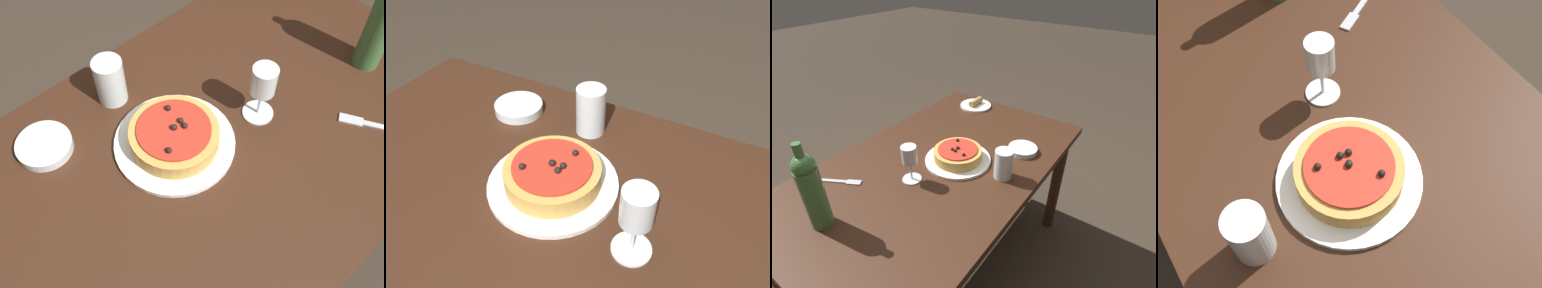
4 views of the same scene
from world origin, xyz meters
The scene contains 10 objects.
ground_plane centered at (0.00, 0.00, 0.00)m, with size 14.00×14.00×0.00m, color #382D23.
dining_table centered at (0.00, 0.00, 0.62)m, with size 1.37×0.82×0.70m.
dinner_plate centered at (0.07, -0.06, 0.71)m, with size 0.29×0.29×0.01m.
pizza centered at (0.07, -0.06, 0.74)m, with size 0.21×0.21×0.06m.
wine_glass centered at (-0.14, 0.01, 0.81)m, with size 0.08×0.08×0.16m.
wine_bottle centered at (-0.49, 0.09, 0.85)m, with size 0.07×0.07×0.32m.
water_cup centered at (0.09, -0.27, 0.76)m, with size 0.07×0.07×0.12m.
side_bowl centered at (0.30, -0.26, 0.71)m, with size 0.13×0.13×0.02m.
fork centered at (-0.32, 0.23, 0.70)m, with size 0.11×0.18×0.00m.
side_plate centered at (0.57, 0.19, 0.71)m, with size 0.18×0.18×0.05m.
Camera 3 is at (-0.78, -0.71, 1.47)m, focal length 28.00 mm.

